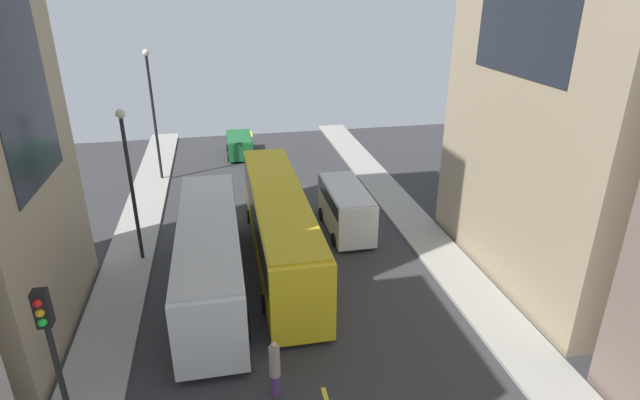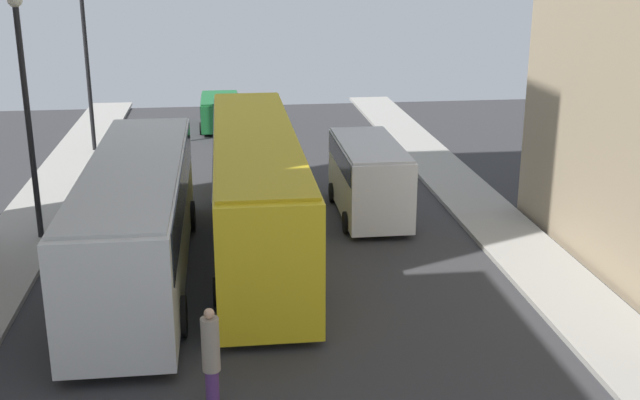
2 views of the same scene
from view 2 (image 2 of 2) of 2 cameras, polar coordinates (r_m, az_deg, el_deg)
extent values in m
plane|color=#333335|center=(27.23, -4.17, -1.36)|extent=(41.80, 41.80, 0.00)
cube|color=#9E9B93|center=(27.95, -20.20, -1.77)|extent=(2.34, 44.00, 0.15)
cube|color=#9E9B93|center=(28.60, 11.47, -0.58)|extent=(2.34, 44.00, 0.15)
cube|color=yellow|center=(23.29, -3.61, -4.67)|extent=(0.16, 2.00, 0.01)
cube|color=yellow|center=(31.23, -4.59, 1.13)|extent=(0.16, 2.00, 0.01)
cube|color=yellow|center=(39.35, -5.16, 4.55)|extent=(0.16, 2.00, 0.01)
cube|color=yellow|center=(47.57, -5.54, 6.80)|extent=(0.16, 2.00, 0.01)
cube|color=silver|center=(22.37, -12.98, -1.23)|extent=(2.55, 12.04, 3.00)
cube|color=black|center=(22.12, -13.13, 0.86)|extent=(2.60, 11.08, 1.20)
cube|color=beige|center=(21.93, -13.25, 2.59)|extent=(2.45, 11.56, 0.08)
cylinder|color=black|center=(26.43, -14.57, -1.35)|extent=(0.46, 1.00, 1.00)
cylinder|color=black|center=(26.21, -9.48, -1.17)|extent=(0.46, 1.00, 1.00)
cylinder|color=black|center=(19.58, -17.20, -8.38)|extent=(0.46, 1.00, 1.00)
cylinder|color=black|center=(19.29, -10.26, -8.25)|extent=(0.46, 1.00, 1.00)
cube|color=yellow|center=(24.37, -4.62, 0.94)|extent=(2.45, 14.21, 3.30)
cube|color=black|center=(24.14, -4.67, 2.89)|extent=(2.50, 13.07, 1.48)
cube|color=gold|center=(23.94, -4.72, 4.81)|extent=(2.35, 13.64, 0.08)
cylinder|color=black|center=(29.00, -7.18, 0.52)|extent=(0.44, 0.76, 0.76)
cylinder|color=black|center=(29.07, -2.73, 0.68)|extent=(0.44, 0.76, 0.76)
cylinder|color=black|center=(20.73, -7.08, -6.57)|extent=(0.44, 0.76, 0.76)
cylinder|color=black|center=(20.83, -0.84, -6.31)|extent=(0.44, 0.76, 0.76)
cube|color=white|center=(27.17, 3.53, 1.59)|extent=(2.05, 5.38, 2.30)
cube|color=black|center=(26.97, 3.56, 3.13)|extent=(2.09, 4.95, 0.69)
cube|color=silver|center=(26.87, 3.58, 4.03)|extent=(1.97, 5.17, 0.08)
cylinder|color=black|center=(28.88, 1.06, 0.55)|extent=(0.37, 0.72, 0.72)
cylinder|color=black|center=(29.20, 4.72, 0.68)|extent=(0.37, 0.72, 0.72)
cylinder|color=black|center=(25.74, 2.10, -1.61)|extent=(0.37, 0.72, 0.72)
cylinder|color=black|center=(26.10, 6.19, -1.43)|extent=(0.37, 0.72, 0.72)
cube|color=#1E7238|center=(41.24, -7.20, 6.31)|extent=(1.89, 4.23, 1.39)
cube|color=black|center=(41.18, -7.22, 6.79)|extent=(1.93, 3.89, 0.58)
cube|color=#1A612F|center=(41.11, -7.24, 7.31)|extent=(1.81, 4.06, 0.08)
cylinder|color=black|center=(42.65, -8.35, 5.87)|extent=(0.34, 0.62, 0.62)
cylinder|color=black|center=(42.64, -6.00, 5.96)|extent=(0.34, 0.62, 0.62)
cylinder|color=black|center=(40.08, -8.41, 5.12)|extent=(0.34, 0.62, 0.62)
cylinder|color=black|center=(40.08, -5.91, 5.22)|extent=(0.34, 0.62, 0.62)
cylinder|color=#593372|center=(16.46, -7.74, -13.27)|extent=(0.27, 0.27, 0.83)
cylinder|color=gray|center=(15.98, -7.88, -10.25)|extent=(0.36, 0.36, 1.13)
sphere|color=tan|center=(15.68, -7.99, -8.09)|extent=(0.21, 0.21, 0.21)
cylinder|color=black|center=(25.64, -20.20, 4.99)|extent=(0.18, 0.18, 7.10)
sphere|color=silver|center=(25.16, -21.11, 13.29)|extent=(0.44, 0.44, 0.44)
cylinder|color=black|center=(36.71, -16.44, 9.84)|extent=(0.18, 0.18, 8.35)
camera|label=1|loc=(4.32, -102.20, 66.66)|focal=28.39mm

